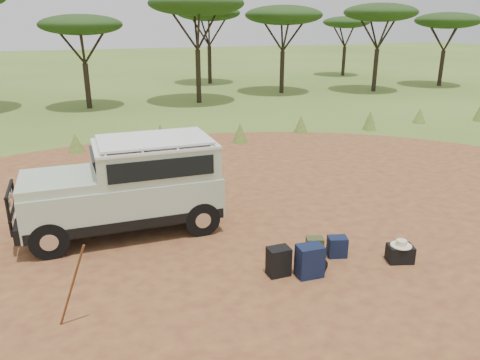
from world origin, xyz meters
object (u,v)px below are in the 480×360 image
object	(u,v)px
backpack_olive	(314,248)
backpack_navy	(310,261)
safari_vehicle	(130,188)
walking_staff	(72,286)
duffel_navy	(337,247)
hard_case	(400,254)
backpack_black	(279,261)

from	to	relation	value
backpack_olive	backpack_navy	bearing A→B (deg)	-108.86
backpack_navy	backpack_olive	distance (m)	0.69
safari_vehicle	backpack_navy	xyz separation A→B (m)	(2.81, -3.18, -0.70)
walking_staff	duffel_navy	distance (m)	5.09
backpack_olive	hard_case	bearing A→B (deg)	-6.26
walking_staff	backpack_olive	xyz separation A→B (m)	(4.55, 0.59, -0.47)
safari_vehicle	backpack_olive	world-z (taller)	safari_vehicle
backpack_black	duffel_navy	size ratio (longest dim) A/B	1.32
walking_staff	backpack_black	xyz separation A→B (m)	(3.62, 0.28, -0.42)
backpack_olive	hard_case	xyz separation A→B (m)	(1.54, -0.69, -0.06)
duffel_navy	walking_staff	bearing A→B (deg)	-157.44
duffel_navy	hard_case	size ratio (longest dim) A/B	0.87
walking_staff	backpack_navy	bearing A→B (deg)	-69.35
backpack_black	backpack_olive	xyz separation A→B (m)	(0.93, 0.31, -0.05)
safari_vehicle	duffel_navy	distance (m)	4.65
backpack_black	backpack_olive	world-z (taller)	backpack_black
backpack_navy	hard_case	bearing A→B (deg)	-1.95
walking_staff	duffel_navy	xyz separation A→B (m)	(5.04, 0.53, -0.49)
backpack_navy	hard_case	world-z (taller)	backpack_navy
backpack_black	backpack_navy	size ratio (longest dim) A/B	0.90
backpack_black	backpack_olive	distance (m)	0.99
walking_staff	backpack_olive	world-z (taller)	walking_staff
backpack_olive	duffel_navy	bearing A→B (deg)	10.76
backpack_olive	duffel_navy	xyz separation A→B (m)	(0.49, -0.06, -0.02)
duffel_navy	hard_case	xyz separation A→B (m)	(1.05, -0.63, -0.04)
hard_case	safari_vehicle	bearing A→B (deg)	162.59
backpack_olive	hard_case	distance (m)	1.69
backpack_navy	backpack_olive	xyz separation A→B (m)	(0.41, 0.55, -0.08)
backpack_navy	duffel_navy	size ratio (longest dim) A/B	1.48
walking_staff	hard_case	size ratio (longest dim) A/B	3.04
safari_vehicle	backpack_olive	xyz separation A→B (m)	(3.22, -2.63, -0.78)
safari_vehicle	duffel_navy	bearing A→B (deg)	-35.35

